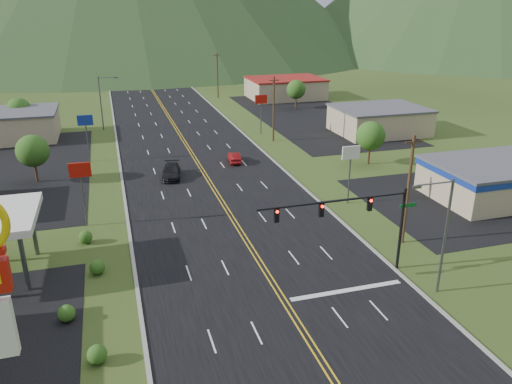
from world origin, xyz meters
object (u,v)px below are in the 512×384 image
object	(u,v)px
traffic_signal	(357,214)
streetlight_west	(102,100)
car_dark_mid	(172,172)
streetlight_east	(442,229)
car_red_far	(234,158)

from	to	relation	value
traffic_signal	streetlight_west	size ratio (longest dim) A/B	1.46
streetlight_west	car_dark_mid	size ratio (longest dim) A/B	1.71
traffic_signal	car_dark_mid	distance (m)	30.17
streetlight_east	car_dark_mid	xyz separation A→B (m)	(-15.34, 31.85, -4.42)
streetlight_west	car_red_far	world-z (taller)	streetlight_west
car_red_far	car_dark_mid	bearing A→B (deg)	31.13
traffic_signal	car_red_far	world-z (taller)	traffic_signal
car_dark_mid	traffic_signal	bearing A→B (deg)	-59.56
car_dark_mid	streetlight_west	bearing A→B (deg)	114.49
traffic_signal	car_dark_mid	size ratio (longest dim) A/B	2.48
streetlight_east	streetlight_west	xyz separation A→B (m)	(-22.86, 60.00, 0.00)
car_dark_mid	streetlight_east	bearing A→B (deg)	-54.75
streetlight_west	car_red_far	bearing A→B (deg)	-55.60
traffic_signal	streetlight_west	bearing A→B (deg)	107.97
streetlight_west	car_red_far	distance (m)	29.59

